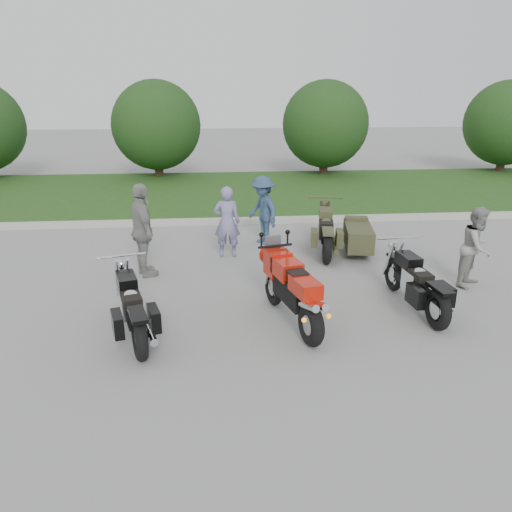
{
  "coord_description": "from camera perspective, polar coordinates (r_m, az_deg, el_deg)",
  "views": [
    {
      "loc": [
        -0.79,
        -7.73,
        3.7
      ],
      "look_at": [
        -0.04,
        0.76,
        0.8
      ],
      "focal_mm": 35.0,
      "sensor_mm": 36.0,
      "label": 1
    }
  ],
  "objects": [
    {
      "name": "person_back",
      "position": [
        10.28,
        -12.82,
        2.84
      ],
      "size": [
        0.86,
        1.21,
        1.91
      ],
      "primitive_type": "imported",
      "rotation": [
        0.0,
        0.0,
        1.96
      ],
      "color": "gray",
      "rests_on": "ground"
    },
    {
      "name": "person_stripe",
      "position": [
        11.25,
        -3.35,
        3.91
      ],
      "size": [
        0.62,
        0.43,
        1.63
      ],
      "primitive_type": "imported",
      "rotation": [
        0.0,
        0.0,
        3.07
      ],
      "color": "#7B78A3",
      "rests_on": "ground"
    },
    {
      "name": "sportbike_red",
      "position": [
        8.04,
        4.15,
        -3.74
      ],
      "size": [
        0.77,
        2.22,
        1.07
      ],
      "rotation": [
        0.0,
        0.0,
        0.24
      ],
      "color": "black",
      "rests_on": "ground"
    },
    {
      "name": "cruiser_sidecar",
      "position": [
        11.71,
        10.11,
        2.36
      ],
      "size": [
        1.45,
        2.45,
        0.95
      ],
      "rotation": [
        0.0,
        0.0,
        -0.18
      ],
      "color": "black",
      "rests_on": "ground"
    },
    {
      "name": "person_denim",
      "position": [
        12.22,
        0.78,
        5.26
      ],
      "size": [
        1.04,
        1.24,
        1.67
      ],
      "primitive_type": "imported",
      "rotation": [
        0.0,
        0.0,
        -1.1
      ],
      "color": "#304965",
      "rests_on": "ground"
    },
    {
      "name": "cruiser_right",
      "position": [
        9.02,
        17.96,
        -3.26
      ],
      "size": [
        0.49,
        2.31,
        0.89
      ],
      "rotation": [
        0.0,
        0.0,
        0.08
      ],
      "color": "black",
      "rests_on": "ground"
    },
    {
      "name": "cruiser_left",
      "position": [
        7.92,
        -13.97,
        -6.01
      ],
      "size": [
        0.85,
        2.26,
        0.89
      ],
      "rotation": [
        0.0,
        0.0,
        0.28
      ],
      "color": "black",
      "rests_on": "ground"
    },
    {
      "name": "curb",
      "position": [
        14.22,
        -1.7,
        4.03
      ],
      "size": [
        60.0,
        0.3,
        0.15
      ],
      "primitive_type": "cube",
      "color": "#B0ADA6",
      "rests_on": "ground"
    },
    {
      "name": "ground",
      "position": [
        8.6,
        0.71,
        -6.67
      ],
      "size": [
        80.0,
        80.0,
        0.0
      ],
      "primitive_type": "plane",
      "color": "gray",
      "rests_on": "ground"
    },
    {
      "name": "tree_mid_left",
      "position": [
        21.39,
        -11.32,
        14.43
      ],
      "size": [
        3.6,
        3.6,
        4.0
      ],
      "color": "#3F2B1C",
      "rests_on": "ground"
    },
    {
      "name": "person_grey",
      "position": [
        10.46,
        23.91,
        0.96
      ],
      "size": [
        0.96,
        0.95,
        1.57
      ],
      "primitive_type": "imported",
      "rotation": [
        0.0,
        0.0,
        0.74
      ],
      "color": "gray",
      "rests_on": "ground"
    },
    {
      "name": "grass_strip",
      "position": [
        18.26,
        -2.49,
        7.33
      ],
      "size": [
        60.0,
        8.0,
        0.14
      ],
      "primitive_type": "cube",
      "color": "#346121",
      "rests_on": "ground"
    },
    {
      "name": "tree_mid_right",
      "position": [
        21.81,
        7.91,
        14.69
      ],
      "size": [
        3.6,
        3.6,
        4.0
      ],
      "color": "#3F2B1C",
      "rests_on": "ground"
    },
    {
      "name": "tree_far_right",
      "position": [
        24.83,
        26.76,
        13.41
      ],
      "size": [
        3.6,
        3.6,
        4.0
      ],
      "color": "#3F2B1C",
      "rests_on": "ground"
    }
  ]
}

